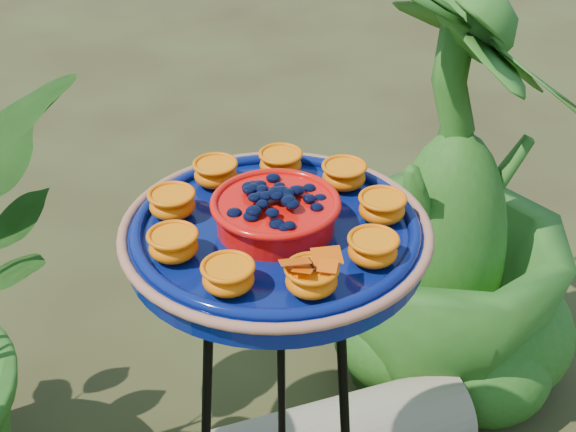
# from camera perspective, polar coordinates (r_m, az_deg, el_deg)

# --- Properties ---
(tripod_stand) EXTENTS (0.38, 0.38, 0.84)m
(tripod_stand) POSITION_cam_1_polar(r_m,az_deg,el_deg) (1.37, -0.74, -13.79)
(tripod_stand) COLOR black
(tripod_stand) RESTS_ON ground
(feeder_dish) EXTENTS (0.54, 0.54, 0.10)m
(feeder_dish) POSITION_cam_1_polar(r_m,az_deg,el_deg) (1.13, -0.87, -0.91)
(feeder_dish) COLOR #071457
(feeder_dish) RESTS_ON tripod_stand
(shrub_back_right) EXTENTS (0.66, 0.66, 1.08)m
(shrub_back_right) POSITION_cam_1_polar(r_m,az_deg,el_deg) (1.89, 11.60, 1.45)
(shrub_back_right) COLOR #255416
(shrub_back_right) RESTS_ON ground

